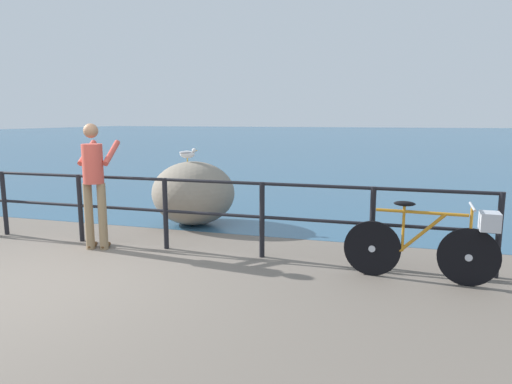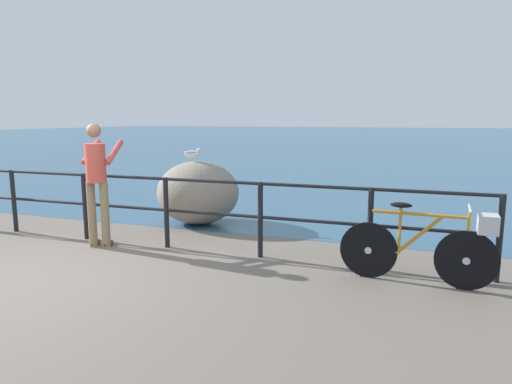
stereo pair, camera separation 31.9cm
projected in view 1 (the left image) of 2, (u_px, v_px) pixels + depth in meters
name	position (u px, v px, depth m)	size (l,w,h in m)	color
ground_plane	(316.00, 154.00, 24.07)	(120.00, 120.00, 0.10)	#6B6056
sea_surface	(354.00, 135.00, 50.28)	(120.00, 90.00, 0.01)	#2D5675
promenade_railing	(121.00, 202.00, 6.58)	(10.04, 0.07, 1.02)	black
bicycle	(433.00, 242.00, 5.09)	(1.70, 0.48, 0.92)	black
person_at_railing	(94.00, 180.00, 6.32)	(0.54, 0.67, 1.78)	#8C7251
breakwater_boulder_main	(193.00, 193.00, 7.90)	(1.46, 1.35, 1.11)	gray
seagull	(187.00, 154.00, 7.76)	(0.34, 0.16, 0.23)	gold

